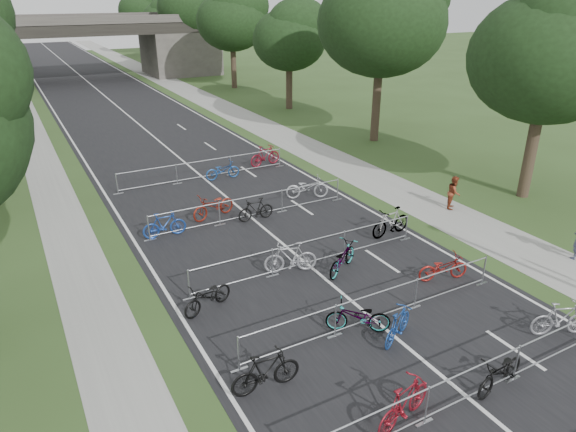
{
  "coord_description": "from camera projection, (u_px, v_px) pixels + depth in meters",
  "views": [
    {
      "loc": [
        -8.75,
        0.76,
        9.33
      ],
      "look_at": [
        0.33,
        17.24,
        1.1
      ],
      "focal_mm": 32.0,
      "sensor_mm": 36.0,
      "label": 1
    }
  ],
  "objects": [
    {
      "name": "road",
      "position": [
        113.0,
        103.0,
        47.11
      ],
      "size": [
        11.0,
        140.0,
        0.01
      ],
      "primitive_type": "cube",
      "color": "black",
      "rests_on": "ground"
    },
    {
      "name": "sidewalk_right",
      "position": [
        196.0,
        95.0,
        50.65
      ],
      "size": [
        3.0,
        140.0,
        0.01
      ],
      "primitive_type": "cube",
      "color": "gray",
      "rests_on": "ground"
    },
    {
      "name": "sidewalk_left",
      "position": [
        23.0,
        111.0,
        43.79
      ],
      "size": [
        2.0,
        140.0,
        0.01
      ],
      "primitive_type": "cube",
      "color": "gray",
      "rests_on": "ground"
    },
    {
      "name": "lane_markings",
      "position": [
        113.0,
        103.0,
        47.11
      ],
      "size": [
        0.12,
        140.0,
        0.0
      ],
      "primitive_type": "cube",
      "color": "silver",
      "rests_on": "ground"
    },
    {
      "name": "overpass_bridge",
      "position": [
        81.0,
        48.0,
        57.73
      ],
      "size": [
        31.0,
        8.0,
        7.05
      ],
      "color": "#44403D",
      "rests_on": "ground"
    },
    {
      "name": "tree_right_0",
      "position": [
        553.0,
        51.0,
        22.8
      ],
      "size": [
        7.17,
        7.17,
        10.93
      ],
      "color": "#33261C",
      "rests_on": "ground"
    },
    {
      "name": "tree_right_1",
      "position": [
        384.0,
        17.0,
        32.04
      ],
      "size": [
        8.18,
        8.18,
        12.47
      ],
      "color": "#33261C",
      "rests_on": "ground"
    },
    {
      "name": "tree_right_2",
      "position": [
        291.0,
        37.0,
        42.45
      ],
      "size": [
        6.16,
        6.16,
        9.39
      ],
      "color": "#33261C",
      "rests_on": "ground"
    },
    {
      "name": "tree_right_3",
      "position": [
        233.0,
        18.0,
        51.68
      ],
      "size": [
        7.17,
        7.17,
        10.93
      ],
      "color": "#33261C",
      "rests_on": "ground"
    },
    {
      "name": "tree_right_4",
      "position": [
        193.0,
        5.0,
        60.92
      ],
      "size": [
        8.18,
        8.18,
        12.47
      ],
      "color": "#33261C",
      "rests_on": "ground"
    },
    {
      "name": "tree_right_5",
      "position": [
        165.0,
        19.0,
        71.33
      ],
      "size": [
        6.16,
        6.16,
        9.39
      ],
      "color": "#33261C",
      "rests_on": "ground"
    },
    {
      "name": "tree_right_6",
      "position": [
        142.0,
        9.0,
        80.57
      ],
      "size": [
        7.17,
        7.17,
        10.93
      ],
      "color": "#33261C",
      "rests_on": "ground"
    },
    {
      "name": "barrier_row_2",
      "position": [
        474.0,
        383.0,
        12.55
      ],
      "size": [
        9.7,
        0.08,
        1.1
      ],
      "color": "#A7AAAF",
      "rests_on": "ground"
    },
    {
      "name": "barrier_row_3",
      "position": [
        377.0,
        307.0,
        15.6
      ],
      "size": [
        9.7,
        0.08,
        1.1
      ],
      "color": "#A7AAAF",
      "rests_on": "ground"
    },
    {
      "name": "barrier_row_4",
      "position": [
        310.0,
        253.0,
        18.81
      ],
      "size": [
        9.7,
        0.08,
        1.1
      ],
      "color": "#A7AAAF",
      "rests_on": "ground"
    },
    {
      "name": "barrier_row_5",
      "position": [
        252.0,
        207.0,
        22.82
      ],
      "size": [
        9.7,
        0.08,
        1.1
      ],
      "color": "#A7AAAF",
      "rests_on": "ground"
    },
    {
      "name": "barrier_row_6",
      "position": [
        204.0,
        170.0,
        27.64
      ],
      "size": [
        9.7,
        0.08,
        1.1
      ],
      "color": "#A7AAAF",
      "rests_on": "ground"
    },
    {
      "name": "bike_9",
      "position": [
        404.0,
        403.0,
        11.88
      ],
      "size": [
        2.03,
        1.02,
        1.17
      ],
      "primitive_type": "imported",
      "rotation": [
        0.0,
        0.0,
        1.82
      ],
      "color": "maroon",
      "rests_on": "ground"
    },
    {
      "name": "bike_10",
      "position": [
        501.0,
        373.0,
        12.95
      ],
      "size": [
        1.99,
        0.97,
        1.0
      ],
      "primitive_type": "imported",
      "rotation": [
        0.0,
        0.0,
        4.88
      ],
      "color": "black",
      "rests_on": "ground"
    },
    {
      "name": "bike_11",
      "position": [
        561.0,
        319.0,
        14.99
      ],
      "size": [
        1.9,
        1.21,
        1.11
      ],
      "primitive_type": "imported",
      "rotation": [
        0.0,
        0.0,
        1.16
      ],
      "color": "gray",
      "rests_on": "ground"
    },
    {
      "name": "bike_12",
      "position": [
        266.0,
        372.0,
        12.89
      ],
      "size": [
        1.9,
        0.63,
        1.13
      ],
      "primitive_type": "imported",
      "rotation": [
        0.0,
        0.0,
        1.52
      ],
      "color": "black",
      "rests_on": "ground"
    },
    {
      "name": "bike_13",
      "position": [
        358.0,
        317.0,
        15.16
      ],
      "size": [
        1.98,
        1.61,
        1.01
      ],
      "primitive_type": "imported",
      "rotation": [
        0.0,
        0.0,
        4.14
      ],
      "color": "#A7AAAF",
      "rests_on": "ground"
    },
    {
      "name": "bike_14",
      "position": [
        398.0,
        325.0,
        14.8
      ],
      "size": [
        1.73,
        1.19,
        1.02
      ],
      "primitive_type": "imported",
      "rotation": [
        0.0,
        0.0,
        2.04
      ],
      "color": "navy",
      "rests_on": "ground"
    },
    {
      "name": "bike_15",
      "position": [
        443.0,
        268.0,
        17.94
      ],
      "size": [
        1.94,
        1.12,
        0.96
      ],
      "primitive_type": "imported",
      "rotation": [
        0.0,
        0.0,
        1.29
      ],
      "color": "maroon",
      "rests_on": "ground"
    },
    {
      "name": "bike_16",
      "position": [
        208.0,
        297.0,
        16.2
      ],
      "size": [
        1.97,
        1.25,
        0.98
      ],
      "primitive_type": "imported",
      "rotation": [
        0.0,
        0.0,
        5.06
      ],
      "color": "black",
      "rests_on": "ground"
    },
    {
      "name": "bike_17",
      "position": [
        290.0,
        258.0,
        18.4
      ],
      "size": [
        2.01,
        1.13,
        1.16
      ],
      "primitive_type": "imported",
      "rotation": [
        0.0,
        0.0,
        4.39
      ],
      "color": "#95959C",
      "rests_on": "ground"
    },
    {
      "name": "bike_18",
      "position": [
        342.0,
        258.0,
        18.47
      ],
      "size": [
        2.09,
        1.66,
        1.06
      ],
      "primitive_type": "imported",
      "rotation": [
        0.0,
        0.0,
        2.12
      ],
      "color": "#A7AAAF",
      "rests_on": "ground"
    },
    {
      "name": "bike_19",
      "position": [
        391.0,
        222.0,
        21.19
      ],
      "size": [
        2.05,
        0.74,
        1.2
      ],
      "primitive_type": "imported",
      "rotation": [
        0.0,
        0.0,
        4.8
      ],
      "color": "#A7AAAF",
      "rests_on": "ground"
    },
    {
      "name": "bike_20",
      "position": [
        164.0,
        225.0,
        21.09
      ],
      "size": [
        1.83,
        0.62,
        1.08
      ],
      "primitive_type": "imported",
      "rotation": [
        0.0,
        0.0,
        1.51
      ],
      "color": "#1C419A",
      "rests_on": "ground"
    },
    {
      "name": "bike_21",
      "position": [
        214.0,
        206.0,
        22.89
      ],
      "size": [
        2.29,
        1.3,
        1.14
      ],
      "primitive_type": "imported",
      "rotation": [
        0.0,
        0.0,
        4.98
      ],
      "color": "maroon",
      "rests_on": "ground"
    },
    {
      "name": "bike_22",
      "position": [
        256.0,
        210.0,
        22.66
      ],
      "size": [
        1.69,
        0.48,
        1.02
      ],
      "primitive_type": "imported",
      "rotation": [
        0.0,
        0.0,
        4.71
      ],
      "color": "black",
      "rests_on": "ground"
    },
    {
      "name": "bike_23",
      "position": [
        307.0,
        188.0,
        25.1
      ],
      "size": [
        2.21,
        1.41,
        1.1
      ],
      "primitive_type": "imported",
      "rotation": [
        0.0,
        0.0,
        1.21
      ],
      "color": "#A7A9AF",
      "rests_on": "ground"
    },
    {
      "name": "bike_26",
      "position": [
        222.0,
        170.0,
        27.71
      ],
      "size": [
        1.91,
        0.76,
        0.99
      ],
      "primitive_type": "imported",
      "rotation": [
        0.0,
        0.0,
        1.51
      ],
      "color": "#1A4993",
      "rests_on": "ground"
    },
    {
      "name": "bike_27",
      "position": [
        265.0,
        156.0,
        29.79
      ],
      "size": [
        2.06,
        0.83,
        1.2
      ],
      "primitive_type": "imported",
      "rotation": [
        0.0,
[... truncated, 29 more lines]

